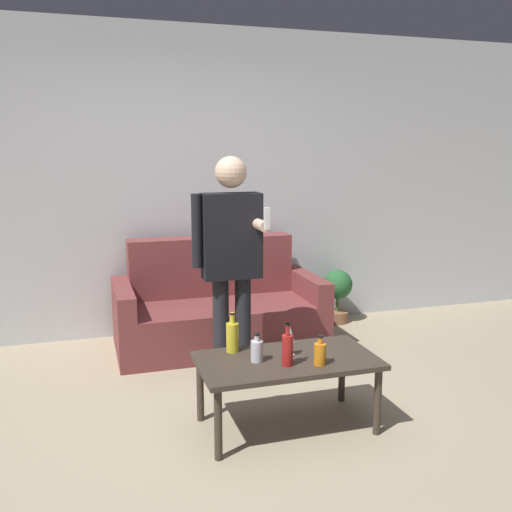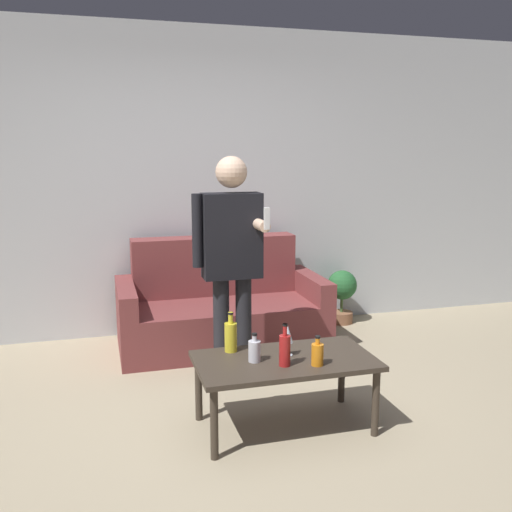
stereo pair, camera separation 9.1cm
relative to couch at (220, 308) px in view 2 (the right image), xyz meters
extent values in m
plane|color=tan|center=(-0.21, -1.70, -0.31)|extent=(16.00, 16.00, 0.00)
cube|color=silver|center=(-0.21, 0.48, 1.04)|extent=(8.00, 0.06, 2.70)
cube|color=brown|center=(0.00, -0.19, -0.12)|extent=(1.43, 0.62, 0.38)
cube|color=brown|center=(0.00, 0.24, 0.14)|extent=(1.43, 0.24, 0.89)
cube|color=brown|center=(-0.79, -0.07, -0.02)|extent=(0.14, 0.85, 0.57)
cube|color=brown|center=(0.79, -0.07, -0.02)|extent=(0.14, 0.85, 0.57)
cube|color=#3D3328|center=(0.04, -1.60, 0.11)|extent=(1.05, 0.57, 0.03)
cylinder|color=#3D3328|center=(-0.43, -1.83, -0.10)|extent=(0.04, 0.04, 0.41)
cylinder|color=#3D3328|center=(0.52, -1.83, -0.10)|extent=(0.04, 0.04, 0.41)
cylinder|color=#3D3328|center=(-0.43, -1.36, -0.10)|extent=(0.04, 0.04, 0.41)
cylinder|color=#3D3328|center=(0.52, -1.36, -0.10)|extent=(0.04, 0.04, 0.41)
cylinder|color=orange|center=(0.19, -1.75, 0.19)|extent=(0.07, 0.07, 0.12)
cylinder|color=orange|center=(0.19, -1.75, 0.28)|extent=(0.03, 0.03, 0.05)
cylinder|color=black|center=(0.19, -1.75, 0.30)|extent=(0.03, 0.03, 0.01)
cylinder|color=silver|center=(-0.14, -1.59, 0.19)|extent=(0.07, 0.07, 0.12)
cylinder|color=silver|center=(-0.14, -1.59, 0.27)|extent=(0.03, 0.03, 0.05)
cylinder|color=black|center=(-0.14, -1.59, 0.29)|extent=(0.03, 0.03, 0.01)
cylinder|color=#B21E1E|center=(0.01, -1.70, 0.22)|extent=(0.06, 0.06, 0.18)
cylinder|color=#B21E1E|center=(0.01, -1.70, 0.34)|extent=(0.02, 0.02, 0.07)
cylinder|color=black|center=(0.01, -1.70, 0.37)|extent=(0.03, 0.03, 0.01)
cylinder|color=yellow|center=(-0.23, -1.39, 0.22)|extent=(0.08, 0.08, 0.18)
cylinder|color=yellow|center=(-0.23, -1.39, 0.34)|extent=(0.03, 0.03, 0.07)
cylinder|color=black|center=(-0.23, -1.39, 0.37)|extent=(0.03, 0.03, 0.01)
cylinder|color=silver|center=(0.08, -1.55, 0.13)|extent=(0.06, 0.06, 0.01)
cylinder|color=silver|center=(0.08, -1.55, 0.17)|extent=(0.01, 0.01, 0.07)
cone|color=silver|center=(0.08, -1.55, 0.26)|extent=(0.06, 0.06, 0.10)
cylinder|color=#232328|center=(-0.18, -0.88, 0.08)|extent=(0.11, 0.11, 0.78)
cylinder|color=#232328|center=(-0.02, -0.88, 0.08)|extent=(0.11, 0.11, 0.78)
cube|color=black|center=(-0.10, -0.88, 0.76)|extent=(0.40, 0.18, 0.58)
sphere|color=beige|center=(-0.10, -0.88, 1.19)|extent=(0.21, 0.21, 0.21)
cylinder|color=black|center=(-0.34, -0.88, 0.80)|extent=(0.07, 0.07, 0.49)
cylinder|color=beige|center=(0.06, -1.01, 0.85)|extent=(0.07, 0.26, 0.07)
cube|color=white|center=(0.06, -1.17, 0.91)|extent=(0.03, 0.03, 0.14)
cylinder|color=#936042|center=(1.24, 0.25, -0.25)|extent=(0.22, 0.22, 0.11)
cylinder|color=#476B38|center=(1.24, 0.25, -0.12)|extent=(0.03, 0.03, 0.17)
sphere|color=#286633|center=(1.24, 0.25, 0.07)|extent=(0.28, 0.28, 0.28)
camera|label=1|loc=(-1.07, -4.58, 1.34)|focal=40.00mm
camera|label=2|loc=(-0.98, -4.61, 1.34)|focal=40.00mm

